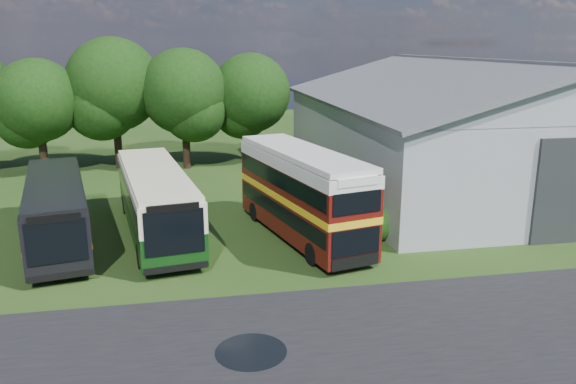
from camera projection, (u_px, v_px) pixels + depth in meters
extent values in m
plane|color=#1E3912|center=(282.00, 304.00, 20.17)|extent=(120.00, 120.00, 0.00)
cube|color=black|center=(391.00, 338.00, 17.86)|extent=(60.00, 8.00, 0.02)
cylinder|color=black|center=(251.00, 352.00, 17.05)|extent=(2.20, 2.20, 0.01)
cube|color=gray|center=(461.00, 142.00, 37.35)|extent=(18.00, 24.00, 5.50)
cylinder|color=black|center=(44.00, 153.00, 39.75)|extent=(0.56, 0.56, 3.06)
sphere|color=black|center=(37.00, 100.00, 38.79)|extent=(5.78, 5.78, 5.78)
cylinder|color=black|center=(118.00, 144.00, 41.82)|extent=(0.56, 0.56, 3.60)
sphere|color=black|center=(113.00, 84.00, 40.69)|extent=(6.80, 6.80, 6.80)
cylinder|color=black|center=(186.00, 146.00, 41.80)|extent=(0.56, 0.56, 3.31)
sphere|color=black|center=(184.00, 91.00, 40.76)|extent=(6.26, 6.26, 6.26)
cylinder|color=black|center=(252.00, 143.00, 43.48)|extent=(0.56, 0.56, 3.17)
sphere|color=black|center=(251.00, 93.00, 42.49)|extent=(5.98, 5.98, 5.98)
sphere|color=#194714|center=(375.00, 239.00, 26.87)|extent=(1.70, 1.70, 1.70)
sphere|color=#194714|center=(362.00, 226.00, 28.77)|extent=(1.60, 1.60, 1.60)
cube|color=black|center=(156.00, 199.00, 27.19)|extent=(4.57, 12.05, 2.93)
cube|color=#4D0F0B|center=(302.00, 191.00, 26.58)|extent=(4.82, 10.31, 4.00)
cube|color=black|center=(56.00, 208.00, 26.08)|extent=(4.65, 11.24, 2.72)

